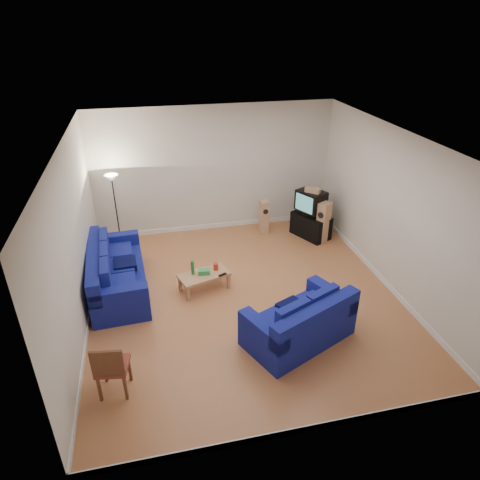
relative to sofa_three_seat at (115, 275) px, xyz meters
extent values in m
cube|color=brown|center=(2.52, -0.84, -0.35)|extent=(6.00, 6.50, 0.01)
cube|color=white|center=(2.52, -0.84, 2.85)|extent=(6.00, 6.50, 0.01)
cube|color=silver|center=(2.52, 2.41, 1.25)|extent=(6.00, 0.01, 3.20)
cube|color=silver|center=(2.52, -4.09, 1.25)|extent=(6.00, 0.01, 3.20)
cube|color=silver|center=(-0.48, -0.84, 1.25)|extent=(0.01, 6.50, 3.20)
cube|color=silver|center=(5.52, -0.84, 1.25)|extent=(0.01, 6.50, 3.20)
cube|color=white|center=(2.52, 2.40, -0.29)|extent=(6.00, 0.02, 0.12)
cube|color=white|center=(2.52, -4.08, -0.29)|extent=(6.00, 0.02, 0.12)
cube|color=white|center=(-0.47, -0.84, -0.29)|extent=(0.02, 6.50, 0.12)
cube|color=white|center=(5.51, -0.84, -0.29)|extent=(0.02, 6.50, 0.12)
cube|color=navy|center=(0.07, 0.00, -0.12)|extent=(1.20, 2.51, 0.47)
cube|color=navy|center=(-0.34, -0.02, 0.36)|extent=(0.39, 2.46, 0.48)
cube|color=navy|center=(0.00, 1.10, 0.25)|extent=(1.07, 0.31, 0.27)
cube|color=navy|center=(0.13, -1.10, 0.25)|extent=(1.07, 0.31, 0.27)
cube|color=#050932|center=(0.23, 0.01, 0.23)|extent=(0.47, 0.47, 0.13)
cube|color=navy|center=(3.14, -2.25, -0.12)|extent=(2.10, 1.69, 0.45)
cube|color=navy|center=(3.30, -2.61, 0.34)|extent=(1.78, 0.97, 0.47)
cube|color=navy|center=(2.40, -2.58, 0.23)|extent=(0.64, 1.04, 0.26)
cube|color=navy|center=(3.87, -1.92, 0.23)|extent=(0.64, 1.04, 0.26)
cube|color=#050932|center=(3.07, -2.10, 0.21)|extent=(0.57, 0.57, 0.13)
cube|color=tan|center=(1.78, -0.38, -0.01)|extent=(1.12, 0.78, 0.05)
cube|color=tan|center=(1.40, -0.71, -0.19)|extent=(0.08, 0.08, 0.32)
cube|color=tan|center=(1.28, -0.32, -0.19)|extent=(0.08, 0.08, 0.32)
cube|color=tan|center=(2.27, -0.44, -0.19)|extent=(0.08, 0.08, 0.32)
cube|color=tan|center=(2.15, -0.05, -0.19)|extent=(0.08, 0.08, 0.32)
cylinder|color=#197233|center=(1.56, -0.32, 0.16)|extent=(0.08, 0.08, 0.29)
cube|color=green|center=(1.78, -0.37, 0.06)|extent=(0.25, 0.16, 0.10)
cylinder|color=red|center=(2.05, -0.26, 0.09)|extent=(0.14, 0.14, 0.14)
cube|color=black|center=(2.14, -0.50, 0.03)|extent=(0.18, 0.12, 0.02)
cube|color=black|center=(4.78, 1.39, -0.06)|extent=(0.91, 1.10, 0.59)
cube|color=black|center=(4.79, 1.39, 0.29)|extent=(0.56, 0.55, 0.10)
cube|color=black|center=(4.76, 1.44, 0.60)|extent=(0.74, 0.82, 0.52)
cube|color=#377579|center=(4.53, 1.33, 0.60)|extent=(0.26, 0.49, 0.41)
cube|color=tan|center=(4.74, 1.36, 0.92)|extent=(0.36, 0.36, 0.13)
cube|color=tan|center=(3.68, 1.86, 0.08)|extent=(0.20, 0.26, 0.87)
cylinder|color=black|center=(3.68, 1.73, 0.29)|extent=(0.13, 0.02, 0.13)
cube|color=tan|center=(4.97, 1.07, 0.17)|extent=(0.39, 0.37, 1.04)
cylinder|color=black|center=(4.84, 0.98, 0.41)|extent=(0.11, 0.14, 0.15)
cylinder|color=black|center=(0.07, 1.86, -0.34)|extent=(0.24, 0.24, 0.03)
cylinder|color=black|center=(0.07, 1.86, 0.54)|extent=(0.03, 0.03, 1.74)
cone|color=white|center=(0.07, 1.86, 1.43)|extent=(0.32, 0.32, 0.14)
cube|color=brown|center=(-0.15, -2.89, -0.12)|extent=(0.05, 0.05, 0.46)
cube|color=brown|center=(-0.09, -2.52, -0.12)|extent=(0.05, 0.05, 0.46)
cube|color=brown|center=(0.22, -2.95, -0.12)|extent=(0.05, 0.05, 0.46)
cube|color=brown|center=(0.28, -2.58, -0.12)|extent=(0.05, 0.05, 0.46)
cube|color=brown|center=(0.07, -2.74, 0.13)|extent=(0.52, 0.52, 0.06)
cube|color=brown|center=(0.04, -2.94, 0.38)|extent=(0.46, 0.11, 0.46)
camera|label=1|loc=(0.86, -7.71, 4.73)|focal=32.00mm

